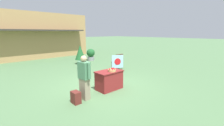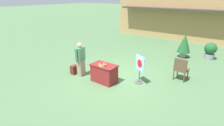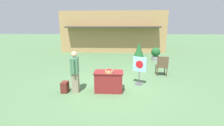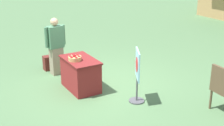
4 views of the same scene
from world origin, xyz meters
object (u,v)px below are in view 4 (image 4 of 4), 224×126
Objects in this scene: display_table at (81,74)px; poster_board at (137,74)px; apple_basket at (75,58)px; backpack at (50,63)px; person_visitor at (56,46)px.

poster_board is at bearing 32.00° from display_table.
poster_board is at bearing 37.12° from apple_basket.
backpack is 0.34× the size of poster_board.
apple_basket is 0.25× the size of poster_board.
person_visitor is 0.73m from backpack.
display_table is at bearing 7.03° from backpack.
apple_basket is at bearing 2.03° from backpack.
display_table is 3.56× the size of apple_basket.
apple_basket is 0.75× the size of backpack.
apple_basket is at bearing -24.60° from poster_board.
poster_board reaches higher than display_table.
backpack is at bearing -177.97° from apple_basket.
display_table is 0.70× the size of person_visitor.
display_table is at bearing -29.73° from poster_board.
display_table is at bearing 101.41° from apple_basket.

